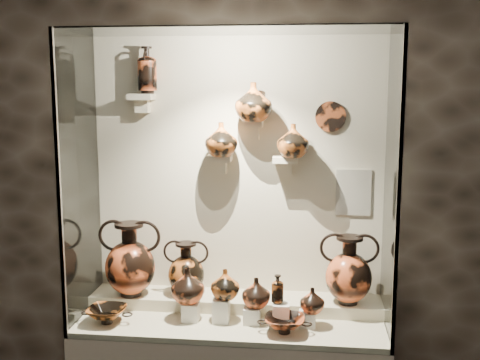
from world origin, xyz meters
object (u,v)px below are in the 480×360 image
(kylix_right, at_px, (285,323))
(ovoid_vase_a, at_px, (221,139))
(jug_c, at_px, (256,292))
(jug_a, at_px, (188,285))
(amphora_right, at_px, (349,270))
(ovoid_vase_b, at_px, (253,102))
(jug_e, at_px, (312,300))
(lekythos_small, at_px, (278,287))
(jug_b, at_px, (225,284))
(ovoid_vase_c, at_px, (293,141))
(kylix_left, at_px, (107,313))
(amphora_left, at_px, (130,259))
(lekythos_tall, at_px, (147,67))
(amphora_mid, at_px, (186,269))

(kylix_right, relative_size, ovoid_vase_a, 1.42)
(jug_c, bearing_deg, jug_a, -175.96)
(amphora_right, relative_size, ovoid_vase_b, 1.82)
(jug_e, xyz_separation_m, lekythos_small, (-0.19, 0.01, 0.06))
(jug_b, xyz_separation_m, ovoid_vase_b, (0.13, 0.22, 0.98))
(kylix_right, xyz_separation_m, ovoid_vase_c, (0.02, 0.36, 0.93))
(jug_e, xyz_separation_m, kylix_left, (-1.11, -0.08, -0.09))
(amphora_left, xyz_separation_m, kylix_right, (0.91, -0.27, -0.23))
(jug_c, height_order, jug_e, jug_c)
(jug_e, xyz_separation_m, kylix_right, (-0.14, -0.10, -0.09))
(amphora_right, distance_m, jug_e, 0.30)
(amphora_right, bearing_deg, amphora_left, 173.53)
(jug_a, distance_m, jug_c, 0.38)
(amphora_left, bearing_deg, kylix_right, 5.17)
(lekythos_small, distance_m, ovoid_vase_b, 1.02)
(amphora_left, height_order, amphora_right, amphora_left)
(lekythos_tall, relative_size, ovoid_vase_b, 1.39)
(jug_b, relative_size, ovoid_vase_b, 0.77)
(amphora_left, distance_m, ovoid_vase_b, 1.15)
(jug_a, xyz_separation_m, ovoid_vase_a, (0.16, 0.24, 0.79))
(lekythos_small, xyz_separation_m, kylix_left, (-0.93, -0.09, -0.15))
(ovoid_vase_b, bearing_deg, jug_e, -13.03)
(ovoid_vase_a, bearing_deg, jug_e, -27.46)
(jug_a, bearing_deg, ovoid_vase_a, 65.87)
(jug_b, bearing_deg, jug_c, 1.95)
(jug_c, bearing_deg, lekythos_small, -1.35)
(kylix_left, bearing_deg, kylix_right, -10.97)
(lekythos_small, height_order, lekythos_tall, lekythos_tall)
(kylix_right, bearing_deg, kylix_left, -174.51)
(ovoid_vase_b, bearing_deg, kylix_right, -37.13)
(jug_c, height_order, ovoid_vase_a, ovoid_vase_a)
(amphora_left, relative_size, kylix_left, 1.60)
(lekythos_tall, bearing_deg, kylix_right, -14.52)
(lekythos_tall, distance_m, ovoid_vase_b, 0.64)
(jug_a, distance_m, ovoid_vase_c, 0.99)
(lekythos_small, xyz_separation_m, ovoid_vase_a, (-0.34, 0.24, 0.77))
(jug_b, bearing_deg, ovoid_vase_c, 35.70)
(amphora_left, xyz_separation_m, jug_b, (0.58, -0.15, -0.08))
(jug_e, bearing_deg, ovoid_vase_a, 161.23)
(lekythos_tall, height_order, ovoid_vase_b, lekythos_tall)
(jug_a, distance_m, kylix_left, 0.47)
(jug_b, xyz_separation_m, ovoid_vase_c, (0.35, 0.24, 0.77))
(jug_b, height_order, jug_e, jug_b)
(jug_c, xyz_separation_m, lekythos_tall, (-0.65, 0.26, 1.22))
(ovoid_vase_b, distance_m, ovoid_vase_c, 0.31)
(kylix_left, distance_m, ovoid_vase_a, 1.15)
(lekythos_tall, bearing_deg, amphora_right, 6.06)
(amphora_mid, xyz_separation_m, jug_e, (0.73, -0.22, -0.08))
(amphora_right, bearing_deg, lekythos_small, -162.66)
(jug_b, relative_size, ovoid_vase_a, 0.86)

